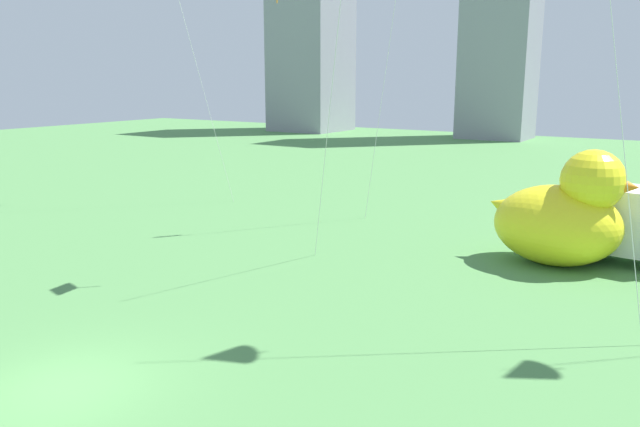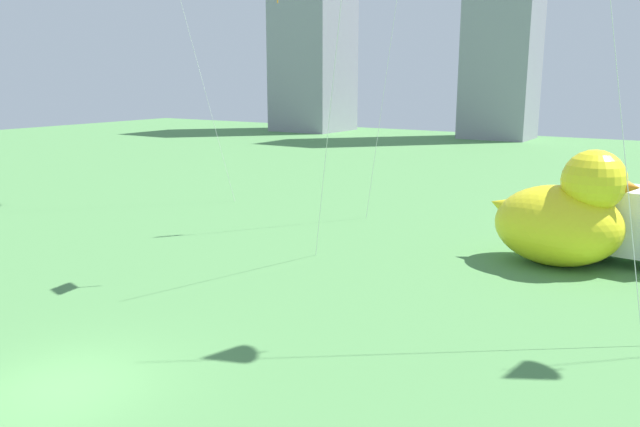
% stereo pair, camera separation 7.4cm
% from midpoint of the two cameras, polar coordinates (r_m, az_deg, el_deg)
% --- Properties ---
extents(ground_plane, '(140.00, 140.00, 0.00)m').
position_cam_midpoint_polar(ground_plane, '(15.73, -22.29, -14.53)').
color(ground_plane, '#50884A').
extents(giant_inflatable_duck, '(5.30, 3.40, 4.39)m').
position_cam_midpoint_polar(giant_inflatable_duck, '(24.64, 21.46, -0.24)').
color(giant_inflatable_duck, yellow).
rests_on(giant_inflatable_duck, ground).
extents(box_truck, '(5.85, 2.82, 2.85)m').
position_cam_midpoint_polar(box_truck, '(26.06, 27.18, -1.08)').
color(box_truck, white).
rests_on(box_truck, ground).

